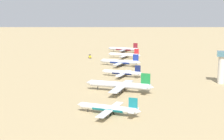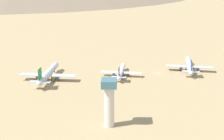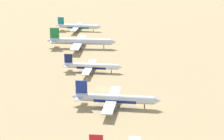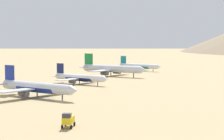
% 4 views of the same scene
% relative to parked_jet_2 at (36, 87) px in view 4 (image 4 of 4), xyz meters
% --- Properties ---
extents(ground_plane, '(1800.00, 1800.00, 0.00)m').
position_rel_parked_jet_2_xyz_m(ground_plane, '(-6.62, 22.81, -3.95)').
color(ground_plane, tan).
extents(parked_jet_2, '(41.20, 33.60, 11.88)m').
position_rel_parked_jet_2_xyz_m(parked_jet_2, '(0.00, 0.00, 0.00)').
color(parked_jet_2, silver).
rests_on(parked_jet_2, ground).
extents(parked_jet_3, '(34.49, 28.10, 9.94)m').
position_rel_parked_jet_2_xyz_m(parked_jet_3, '(-13.65, 49.09, -0.65)').
color(parked_jet_3, white).
rests_on(parked_jet_3, ground).
extents(parked_jet_4, '(46.17, 37.52, 13.31)m').
position_rel_parked_jet_2_xyz_m(parked_jet_4, '(-23.64, 97.40, 0.53)').
color(parked_jet_4, silver).
rests_on(parked_jet_4, ground).
extents(parked_jet_5, '(35.17, 28.66, 10.14)m').
position_rel_parked_jet_2_xyz_m(parked_jet_5, '(-29.44, 144.86, -0.58)').
color(parked_jet_5, silver).
rests_on(parked_jet_5, ground).
extents(service_truck, '(4.45, 5.69, 3.90)m').
position_rel_parked_jet_2_xyz_m(service_truck, '(44.45, -40.82, -1.87)').
color(service_truck, yellow).
rests_on(service_truck, ground).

